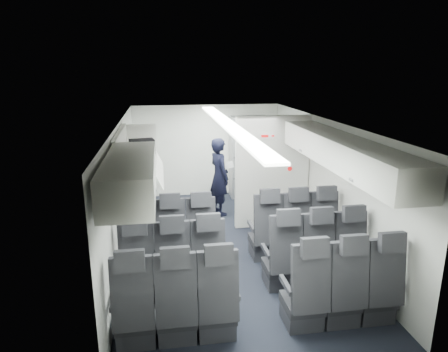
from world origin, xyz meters
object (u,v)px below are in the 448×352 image
object	(u,v)px
seat_row_front	(233,237)
carry_on_bag	(142,146)
seat_row_mid	(245,264)
boarding_door	(133,174)
seat_row_rear	(262,301)
galley_unit	(248,157)
flight_attendant	(219,177)

from	to	relation	value
seat_row_front	carry_on_bag	xyz separation A→B (m)	(-1.35, 0.42, 1.41)
seat_row_mid	boarding_door	bearing A→B (deg)	118.77
seat_row_rear	galley_unit	xyz separation A→B (m)	(0.95, 5.05, 0.55)
galley_unit	boarding_door	xyz separation A→B (m)	(-2.59, -1.17, 0.00)
seat_row_rear	galley_unit	distance (m)	5.17
seat_row_front	galley_unit	bearing A→B (deg)	73.72
seat_row_rear	carry_on_bag	bearing A→B (deg)	121.31
seat_row_rear	flight_attendant	world-z (taller)	flight_attendant
seat_row_mid	carry_on_bag	size ratio (longest dim) A/B	9.20
seat_row_rear	boarding_door	xyz separation A→B (m)	(-1.64, 3.89, 0.55)
galley_unit	carry_on_bag	xyz separation A→B (m)	(-2.30, -2.83, 0.87)
seat_row_rear	carry_on_bag	world-z (taller)	carry_on_bag
seat_row_rear	galley_unit	size ratio (longest dim) A/B	1.75
carry_on_bag	flight_attendant	bearing A→B (deg)	38.43
seat_row_front	boarding_door	distance (m)	2.71
seat_row_rear	carry_on_bag	size ratio (longest dim) A/B	9.20
seat_row_mid	flight_attendant	distance (m)	3.07
seat_row_front	flight_attendant	bearing A→B (deg)	87.47
seat_row_front	flight_attendant	size ratio (longest dim) A/B	2.06
galley_unit	boarding_door	distance (m)	2.84
seat_row_mid	carry_on_bag	world-z (taller)	carry_on_bag
boarding_door	flight_attendant	distance (m)	1.74
boarding_door	flight_attendant	xyz separation A→B (m)	(1.73, 0.06, -0.15)
seat_row_rear	flight_attendant	distance (m)	3.97
flight_attendant	seat_row_rear	bearing A→B (deg)	160.42
seat_row_mid	seat_row_rear	bearing A→B (deg)	-90.00
seat_row_rear	carry_on_bag	distance (m)	2.96
galley_unit	seat_row_rear	bearing A→B (deg)	-100.65
galley_unit	flight_attendant	bearing A→B (deg)	-127.68
galley_unit	carry_on_bag	bearing A→B (deg)	-129.12
flight_attendant	boarding_door	bearing A→B (deg)	73.80
seat_row_front	seat_row_mid	xyz separation A→B (m)	(0.00, -0.90, 0.00)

